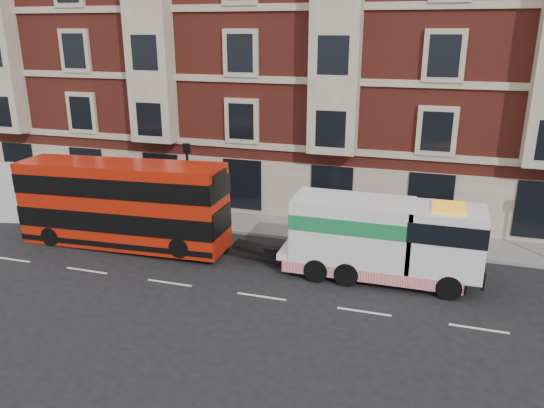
% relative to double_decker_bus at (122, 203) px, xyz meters
% --- Properties ---
extents(ground, '(120.00, 120.00, 0.00)m').
position_rel_double_decker_bus_xyz_m(ground, '(7.92, -2.98, -2.18)').
color(ground, black).
rests_on(ground, ground).
extents(sidewalk, '(90.00, 3.00, 0.15)m').
position_rel_double_decker_bus_xyz_m(sidewalk, '(7.92, 4.52, -2.10)').
color(sidewalk, slate).
rests_on(sidewalk, ground).
extents(victorian_terrace, '(45.00, 12.00, 20.40)m').
position_rel_double_decker_bus_xyz_m(victorian_terrace, '(8.42, 12.02, 7.89)').
color(victorian_terrace, maroon).
rests_on(victorian_terrace, ground).
extents(lamp_post_west, '(0.35, 0.15, 4.35)m').
position_rel_double_decker_bus_xyz_m(lamp_post_west, '(1.92, 3.22, 0.50)').
color(lamp_post_west, black).
rests_on(lamp_post_west, sidewalk).
extents(double_decker_bus, '(10.16, 2.33, 4.11)m').
position_rel_double_decker_bus_xyz_m(double_decker_bus, '(0.00, 0.00, 0.00)').
color(double_decker_bus, red).
rests_on(double_decker_bus, ground).
extents(tow_truck, '(8.13, 2.40, 3.39)m').
position_rel_double_decker_bus_xyz_m(tow_truck, '(12.05, -0.00, -0.38)').
color(tow_truck, white).
rests_on(tow_truck, ground).
extents(box_van, '(5.82, 3.35, 2.84)m').
position_rel_double_decker_bus_xyz_m(box_van, '(-7.76, 2.02, -0.78)').
color(box_van, silver).
rests_on(box_van, ground).
extents(pedestrian, '(0.64, 0.50, 1.56)m').
position_rel_double_decker_bus_xyz_m(pedestrian, '(1.77, 3.17, -1.25)').
color(pedestrian, '#1C2F39').
rests_on(pedestrian, sidewalk).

